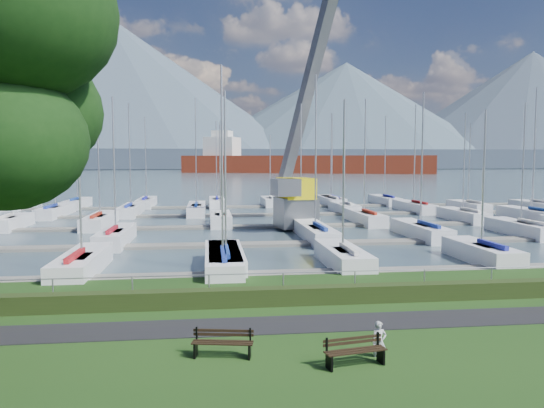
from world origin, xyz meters
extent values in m
cube|color=black|center=(0.00, -3.00, 0.01)|extent=(160.00, 2.00, 0.04)
cube|color=#3F525C|center=(0.00, 260.00, -0.40)|extent=(800.00, 540.00, 0.20)
cube|color=#233112|center=(0.00, -0.40, 0.35)|extent=(80.00, 0.70, 0.70)
cylinder|color=#909398|center=(0.00, 0.00, 1.20)|extent=(80.00, 0.04, 0.04)
cube|color=#3C4758|center=(0.00, 330.00, 6.00)|extent=(900.00, 80.00, 12.00)
cone|color=#435262|center=(-80.00, 400.00, 57.50)|extent=(340.00, 340.00, 115.00)
cone|color=#445664|center=(110.00, 410.00, 42.50)|extent=(300.00, 300.00, 85.00)
cone|color=#3A4756|center=(280.00, 420.00, 50.00)|extent=(320.00, 320.00, 100.00)
cube|color=slate|center=(0.00, 6.00, -0.22)|extent=(90.00, 1.60, 0.25)
cube|color=slate|center=(0.00, 16.00, -0.22)|extent=(90.00, 1.60, 0.25)
cube|color=slate|center=(0.00, 26.00, -0.22)|extent=(90.00, 1.60, 0.25)
cube|color=slate|center=(0.00, 36.00, -0.22)|extent=(90.00, 1.60, 0.25)
cube|color=gray|center=(0.00, 46.00, -0.22)|extent=(90.00, 1.60, 0.25)
cube|color=black|center=(-4.41, -5.66, 0.23)|extent=(0.13, 0.40, 0.45)
cube|color=black|center=(-4.38, -5.48, 0.65)|extent=(0.06, 0.06, 0.40)
cube|color=black|center=(-2.84, -5.95, 0.23)|extent=(0.13, 0.40, 0.45)
cube|color=black|center=(-2.81, -5.77, 0.65)|extent=(0.06, 0.06, 0.40)
cube|color=black|center=(-3.66, -5.95, 0.45)|extent=(1.79, 0.43, 0.04)
cube|color=black|center=(-3.63, -5.81, 0.45)|extent=(1.79, 0.43, 0.04)
cube|color=black|center=(-3.60, -5.66, 0.45)|extent=(1.79, 0.43, 0.04)
cube|color=black|center=(-3.59, -5.61, 0.62)|extent=(1.78, 0.37, 0.08)
cube|color=black|center=(-3.59, -5.61, 0.74)|extent=(1.78, 0.37, 0.08)
cube|color=black|center=(-0.72, -7.07, 0.23)|extent=(0.13, 0.40, 0.45)
cube|color=black|center=(-0.76, -6.90, 0.65)|extent=(0.06, 0.06, 0.40)
cube|color=black|center=(0.85, -6.78, 0.23)|extent=(0.13, 0.40, 0.45)
cube|color=black|center=(0.82, -6.60, 0.65)|extent=(0.06, 0.06, 0.40)
cube|color=black|center=(0.09, -7.08, 0.45)|extent=(1.79, 0.43, 0.04)
cube|color=black|center=(0.06, -6.93, 0.45)|extent=(1.79, 0.43, 0.04)
cube|color=black|center=(0.03, -6.78, 0.45)|extent=(1.79, 0.43, 0.04)
cube|color=black|center=(0.02, -6.73, 0.62)|extent=(1.78, 0.37, 0.08)
cube|color=black|center=(0.02, -6.73, 0.74)|extent=(1.78, 0.37, 0.08)
imported|color=#ABAAB1|center=(0.95, -6.31, 0.61)|extent=(0.44, 0.29, 1.21)
sphere|color=black|center=(-8.29, -8.24, 9.08)|extent=(4.64, 4.64, 4.64)
sphere|color=black|center=(-8.63, -8.15, 6.22)|extent=(3.78, 3.78, 3.78)
sphere|color=black|center=(-8.68, -6.27, 7.05)|extent=(3.85, 3.85, 3.85)
cube|color=#5C5F64|center=(3.59, 24.32, 1.20)|extent=(3.69, 3.69, 2.60)
cube|color=yellow|center=(3.59, 24.32, 3.30)|extent=(3.13, 3.79, 1.80)
cube|color=#57595F|center=(5.39, 28.82, 12.30)|extent=(4.72, 10.90, 19.89)
cube|color=slate|center=(2.39, 22.32, 3.50)|extent=(2.34, 2.50, 1.40)
cube|color=maroon|center=(39.67, 213.66, 2.50)|extent=(111.23, 55.33, 10.00)
cube|color=silver|center=(2.90, 227.10, 10.00)|extent=(17.96, 17.96, 12.00)
cube|color=silver|center=(2.90, 227.10, 17.00)|extent=(10.26, 10.26, 4.00)
camera|label=1|loc=(-4.01, -20.99, 5.80)|focal=35.00mm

